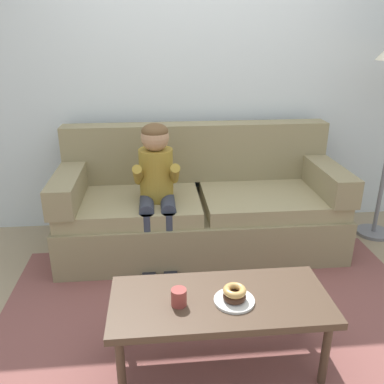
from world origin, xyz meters
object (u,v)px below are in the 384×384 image
person_child (157,181)px  toy_controller (288,291)px  couch (200,207)px  donut (234,296)px  coffee_table (220,305)px  mug (179,297)px

person_child → toy_controller: (0.90, -0.57, -0.65)m
couch → donut: 1.41m
couch → toy_controller: couch is taller
coffee_table → toy_controller: coffee_table is taller
donut → mug: bearing=179.4°
couch → donut: bearing=-89.3°
person_child → coffee_table: bearing=-75.1°
coffee_table → mug: size_ratio=12.76×
mug → coffee_table: bearing=8.5°
couch → coffee_table: (-0.05, -1.37, 0.03)m
person_child → toy_controller: bearing=-32.6°
person_child → donut: bearing=-72.6°
person_child → toy_controller: 1.24m
mug → toy_controller: mug is taller
toy_controller → couch: bearing=155.6°
coffee_table → donut: size_ratio=9.57×
person_child → mug: bearing=-85.7°
couch → mug: bearing=-100.8°
mug → donut: bearing=-0.6°
person_child → mug: person_child is taller
couch → toy_controller: size_ratio=10.05×
coffee_table → donut: donut is taller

